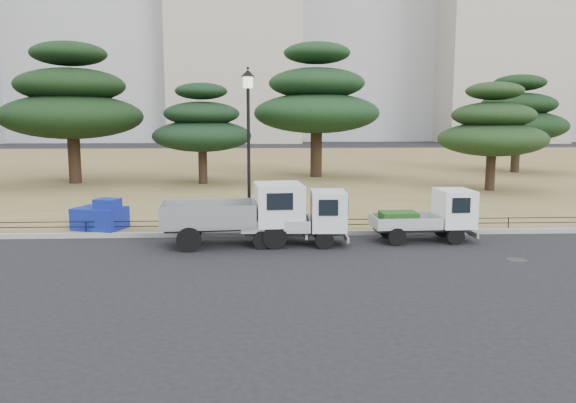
{
  "coord_description": "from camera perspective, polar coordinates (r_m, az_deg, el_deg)",
  "views": [
    {
      "loc": [
        -0.93,
        -16.71,
        4.07
      ],
      "look_at": [
        0.0,
        2.0,
        1.3
      ],
      "focal_mm": 35.0,
      "sensor_mm": 36.0,
      "label": 1
    }
  ],
  "objects": [
    {
      "name": "pine_east_far",
      "position": [
        44.66,
        22.3,
        8.01
      ],
      "size": [
        7.04,
        7.04,
        7.08
      ],
      "color": "black",
      "rests_on": "lawn"
    },
    {
      "name": "curb",
      "position": [
        19.74,
        -0.09,
        -3.25
      ],
      "size": [
        120.0,
        0.25,
        0.16
      ],
      "primitive_type": "cube",
      "color": "gray",
      "rests_on": "ground"
    },
    {
      "name": "truck_large",
      "position": [
        18.25,
        -4.73,
        -0.99
      ],
      "size": [
        4.67,
        2.18,
        1.98
      ],
      "rotation": [
        0.0,
        0.0,
        0.09
      ],
      "color": "black",
      "rests_on": "ground"
    },
    {
      "name": "lawn",
      "position": [
        47.48,
        -1.72,
        3.59
      ],
      "size": [
        120.0,
        56.0,
        0.15
      ],
      "primitive_type": "cube",
      "color": "olive",
      "rests_on": "ground"
    },
    {
      "name": "tarp_pile",
      "position": [
        21.16,
        -18.49,
        -1.48
      ],
      "size": [
        1.98,
        1.71,
        1.12
      ],
      "rotation": [
        0.0,
        0.0,
        -0.34
      ],
      "color": "navy",
      "rests_on": "lawn"
    },
    {
      "name": "pine_center_right",
      "position": [
        38.1,
        2.92,
        10.28
      ],
      "size": [
        8.4,
        8.4,
        8.92
      ],
      "color": "black",
      "rests_on": "lawn"
    },
    {
      "name": "ground",
      "position": [
        17.22,
        0.33,
        -5.26
      ],
      "size": [
        220.0,
        220.0,
        0.0
      ],
      "primitive_type": "plane",
      "color": "black"
    },
    {
      "name": "street_lamp",
      "position": [
        19.61,
        -4.05,
        7.96
      ],
      "size": [
        0.5,
        0.5,
        5.58
      ],
      "color": "black",
      "rests_on": "lawn"
    },
    {
      "name": "tower_east",
      "position": [
        108.7,
        20.42,
        18.48
      ],
      "size": [
        20.0,
        18.0,
        48.0
      ],
      "primitive_type": "cube",
      "color": "#AAA08C",
      "rests_on": "ground"
    },
    {
      "name": "pine_center_left",
      "position": [
        34.35,
        -8.74,
        7.6
      ],
      "size": [
        5.94,
        5.94,
        6.04
      ],
      "color": "black",
      "rests_on": "lawn"
    },
    {
      "name": "manhole",
      "position": [
        17.67,
        22.22,
        -5.53
      ],
      "size": [
        0.6,
        0.6,
        0.01
      ],
      "primitive_type": "cylinder",
      "color": "#2D2D30",
      "rests_on": "ground"
    },
    {
      "name": "pipe_fence",
      "position": [
        19.81,
        -0.11,
        -2.15
      ],
      "size": [
        38.0,
        0.04,
        0.4
      ],
      "color": "black",
      "rests_on": "lawn"
    },
    {
      "name": "pine_west_near",
      "position": [
        36.72,
        -21.15,
        9.36
      ],
      "size": [
        8.46,
        8.46,
        8.46
      ],
      "color": "black",
      "rests_on": "lawn"
    },
    {
      "name": "truck_kei_front",
      "position": [
        18.2,
        1.52,
        -1.7
      ],
      "size": [
        3.38,
        1.55,
        1.76
      ],
      "rotation": [
        0.0,
        0.0,
        -0.04
      ],
      "color": "black",
      "rests_on": "ground"
    },
    {
      "name": "pine_east_near",
      "position": [
        32.7,
        20.08,
        7.0
      ],
      "size": [
        5.83,
        5.83,
        5.89
      ],
      "color": "black",
      "rests_on": "lawn"
    },
    {
      "name": "truck_kei_rear",
      "position": [
        19.35,
        14.24,
        -1.39
      ],
      "size": [
        3.34,
        1.53,
        1.73
      ],
      "rotation": [
        0.0,
        0.0,
        0.03
      ],
      "color": "black",
      "rests_on": "ground"
    }
  ]
}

